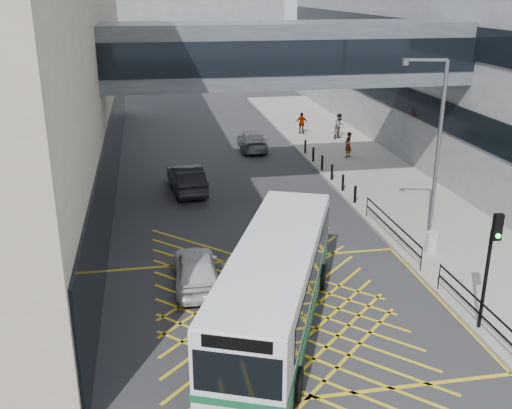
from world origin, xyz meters
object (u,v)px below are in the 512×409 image
traffic_light (491,255)px  pedestrian_a (348,145)px  car_dark (187,179)px  pedestrian_b (340,126)px  bus (276,283)px  litter_bin (432,242)px  car_silver (252,140)px  car_white (196,268)px  street_lamp (434,146)px  pedestrian_c (302,123)px

traffic_light → pedestrian_a: 21.04m
car_dark → pedestrian_b: size_ratio=2.62×
bus → traffic_light: (6.45, -1.60, 1.18)m
litter_bin → pedestrian_b: 20.18m
car_dark → car_silver: (5.09, 8.34, -0.07)m
car_white → pedestrian_a: bearing=-124.3°
bus → pedestrian_b: bus is taller
bus → traffic_light: 6.75m
car_dark → litter_bin: bearing=126.8°
bus → car_dark: bearing=119.4°
car_white → traffic_light: 10.29m
car_dark → street_lamp: 14.12m
bus → car_silver: (3.22, 22.87, -0.91)m
traffic_light → pedestrian_b: 26.18m
car_white → pedestrian_c: size_ratio=2.77×
pedestrian_a → car_silver: bearing=-73.9°
car_silver → pedestrian_b: pedestrian_b is taller
bus → pedestrian_a: bus is taller
litter_bin → pedestrian_c: size_ratio=0.56×
street_lamp → pedestrian_b: street_lamp is taller
car_dark → litter_bin: (9.43, -10.28, -0.14)m
car_dark → car_silver: bearing=-127.1°
car_silver → street_lamp: size_ratio=0.55×
car_silver → traffic_light: 24.77m
street_lamp → bus: bearing=-135.2°
street_lamp → car_dark: bearing=145.7°
bus → street_lamp: size_ratio=1.36×
car_silver → pedestrian_a: pedestrian_a is taller
pedestrian_c → bus: bearing=93.1°
bus → car_dark: (-1.87, 14.53, -0.84)m
car_white → litter_bin: 9.91m
car_silver → litter_bin: (4.34, -18.62, -0.07)m
car_silver → pedestrian_a: size_ratio=2.63×
litter_bin → pedestrian_b: size_ratio=0.49×
traffic_light → car_dark: bearing=117.6°
street_lamp → traffic_light: bearing=-85.5°
pedestrian_a → pedestrian_c: (-1.27, 7.05, -0.03)m
pedestrian_c → pedestrian_a: bearing=119.5°
car_dark → street_lamp: (9.23, -9.95, 3.90)m
street_lamp → pedestrian_b: 20.19m
street_lamp → pedestrian_a: street_lamp is taller
traffic_light → street_lamp: street_lamp is taller
traffic_light → litter_bin: size_ratio=4.46×
street_lamp → litter_bin: bearing=-46.9°
litter_bin → pedestrian_a: 15.04m
car_dark → litter_bin: size_ratio=5.31×
car_white → pedestrian_c: (9.95, 22.91, 0.26)m
street_lamp → pedestrian_c: bearing=102.1°
bus → car_silver: bus is taller
street_lamp → pedestrian_b: (2.60, 19.70, -3.58)m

